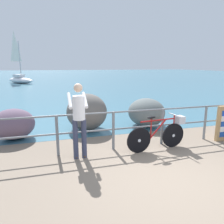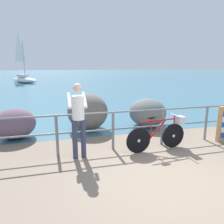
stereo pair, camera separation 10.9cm
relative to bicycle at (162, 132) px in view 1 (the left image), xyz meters
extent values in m
cube|color=#756656|center=(-0.51, 18.55, -0.51)|extent=(120.00, 120.00, 0.10)
cube|color=#38667A|center=(-0.51, 46.44, -0.46)|extent=(120.00, 90.00, 0.01)
cylinder|color=slate|center=(-2.63, 0.33, 0.05)|extent=(0.07, 0.07, 1.02)
cylinder|color=slate|center=(-1.22, 0.33, 0.05)|extent=(0.07, 0.07, 1.02)
cylinder|color=slate|center=(0.20, 0.33, 0.05)|extent=(0.07, 0.07, 1.02)
cylinder|color=slate|center=(1.61, 0.33, 0.05)|extent=(0.07, 0.07, 1.02)
cylinder|color=slate|center=(-0.51, 0.33, 0.54)|extent=(7.08, 0.04, 0.04)
cylinder|color=slate|center=(-0.51, 0.33, 0.09)|extent=(7.08, 0.04, 0.04)
cylinder|color=black|center=(-0.67, -0.07, -0.13)|extent=(0.66, 0.10, 0.66)
cylinder|color=#B7BCC6|center=(-0.67, -0.07, -0.13)|extent=(0.09, 0.06, 0.08)
cylinder|color=black|center=(0.37, 0.04, -0.13)|extent=(0.66, 0.10, 0.66)
cylinder|color=#B7BCC6|center=(0.37, 0.04, -0.13)|extent=(0.09, 0.06, 0.08)
cylinder|color=maroon|center=(-0.15, -0.02, 0.34)|extent=(0.99, 0.14, 0.04)
cylinder|color=maroon|center=(-0.12, -0.01, 0.10)|extent=(0.50, 0.09, 0.50)
cylinder|color=maroon|center=(-0.33, -0.03, 0.13)|extent=(0.03, 0.03, 0.53)
ellipsoid|color=black|center=(-0.33, -0.03, 0.43)|extent=(0.25, 0.12, 0.06)
cylinder|color=maroon|center=(0.37, 0.04, 0.15)|extent=(0.03, 0.03, 0.57)
cylinder|color=#B7BCC6|center=(0.37, 0.04, 0.44)|extent=(0.08, 0.48, 0.03)
cube|color=#B7BCC6|center=(0.55, 0.06, 0.29)|extent=(0.22, 0.26, 0.20)
cylinder|color=#333851|center=(-2.23, 0.04, 0.01)|extent=(0.12, 0.12, 0.95)
ellipsoid|color=#513319|center=(-2.23, 0.10, -0.42)|extent=(0.10, 0.26, 0.08)
cylinder|color=#333851|center=(-2.03, 0.03, 0.01)|extent=(0.12, 0.12, 0.95)
ellipsoid|color=#513319|center=(-2.03, 0.09, -0.42)|extent=(0.10, 0.26, 0.08)
cylinder|color=white|center=(-2.13, 0.03, 0.76)|extent=(0.28, 0.28, 0.55)
sphere|color=beige|center=(-2.13, 0.03, 1.22)|extent=(0.20, 0.20, 0.20)
cylinder|color=white|center=(-2.31, 0.27, 0.90)|extent=(0.08, 0.52, 0.34)
cylinder|color=white|center=(-1.95, 0.27, 0.90)|extent=(0.08, 0.52, 0.34)
ellipsoid|color=#605B56|center=(-1.58, 2.29, 0.15)|extent=(1.37, 1.41, 1.24)
ellipsoid|color=#614D60|center=(-3.86, 1.97, -0.01)|extent=(1.23, 1.17, 0.91)
ellipsoid|color=slate|center=(0.57, 2.15, 0.04)|extent=(1.31, 1.41, 1.01)
ellipsoid|color=white|center=(-6.16, 23.28, -0.11)|extent=(3.84, 4.20, 0.70)
cube|color=silver|center=(-6.35, 23.51, 0.42)|extent=(1.45, 1.51, 0.36)
cylinder|color=#B2B2B7|center=(-6.03, 23.13, 2.34)|extent=(0.10, 0.10, 4.20)
pyramid|color=white|center=(-6.52, 23.70, 3.92)|extent=(1.08, 1.26, 3.57)
camera|label=1|loc=(-2.72, -4.74, 1.71)|focal=34.13mm
camera|label=2|loc=(-2.61, -4.77, 1.71)|focal=34.13mm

